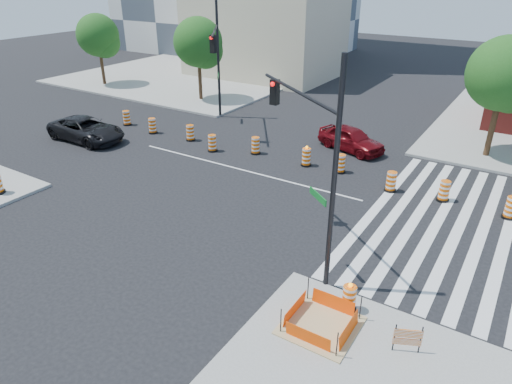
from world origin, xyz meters
TOP-DOWN VIEW (x-y plane):
  - ground at (0.00, 0.00)m, footprint 120.00×120.00m
  - sidewalk_nw at (-18.00, 18.00)m, footprint 22.00×22.00m
  - crosswalk_east at (10.95, 0.00)m, footprint 6.75×13.50m
  - lane_centerline at (0.00, 0.00)m, footprint 14.00×0.12m
  - excavation_pit at (9.00, -9.00)m, footprint 2.20×2.20m
  - beige_midrise at (-12.00, 22.00)m, footprint 14.00×10.00m
  - red_coupe at (3.90, 6.08)m, footprint 4.62×2.99m
  - dark_suv at (-11.11, -1.36)m, footprint 5.34×2.48m
  - signal_pole_se at (6.95, -5.97)m, footprint 4.77×3.70m
  - signal_pole_nw at (-6.01, 6.01)m, footprint 3.60×5.23m
  - pit_drum at (9.42, -7.85)m, footprint 0.54×0.54m
  - barricade at (11.49, -8.63)m, footprint 0.75×0.37m
  - tree_north_a at (-22.25, 9.78)m, footprint 3.79×3.79m
  - tree_north_b at (-11.09, 10.38)m, footprint 3.93×3.93m
  - tree_north_c at (11.13, 9.29)m, footprint 4.07×4.07m
  - median_drum_0 at (-11.35, 2.28)m, footprint 0.60×0.60m
  - median_drum_1 at (-8.56, 1.95)m, footprint 0.60×0.60m
  - median_drum_2 at (-5.47, 2.19)m, footprint 0.60×0.60m
  - median_drum_3 at (-3.11, 1.42)m, footprint 0.60×0.60m
  - median_drum_4 at (-0.67, 2.47)m, footprint 0.60×0.60m
  - median_drum_5 at (2.72, 2.44)m, footprint 0.60×0.60m
  - median_drum_6 at (4.72, 2.58)m, footprint 0.60×0.60m
  - median_drum_7 at (7.76, 1.77)m, footprint 0.60×0.60m
  - median_drum_8 at (10.21, 2.09)m, footprint 0.60×0.60m
  - median_drum_9 at (13.08, 1.90)m, footprint 0.60×0.60m

SIDE VIEW (x-z plane):
  - ground at x=0.00m, z-range 0.00..0.00m
  - lane_centerline at x=0.00m, z-range 0.00..0.01m
  - crosswalk_east at x=10.95m, z-range 0.00..0.01m
  - sidewalk_nw at x=-18.00m, z-range 0.00..0.15m
  - excavation_pit at x=9.00m, z-range -0.23..0.67m
  - median_drum_0 at x=-11.35m, z-range -0.03..0.99m
  - median_drum_1 at x=-8.56m, z-range -0.03..0.99m
  - median_drum_2 at x=-5.47m, z-range -0.03..0.99m
  - median_drum_3 at x=-3.11m, z-range -0.03..0.99m
  - median_drum_4 at x=-0.67m, z-range -0.03..0.99m
  - median_drum_6 at x=4.72m, z-range -0.03..0.99m
  - median_drum_7 at x=7.76m, z-range -0.03..0.99m
  - median_drum_8 at x=10.21m, z-range -0.03..0.99m
  - median_drum_9 at x=13.08m, z-range -0.03..0.99m
  - median_drum_5 at x=2.72m, z-range -0.10..1.08m
  - pit_drum at x=9.42m, z-range 0.06..1.12m
  - barricade at x=11.49m, z-range 0.20..1.14m
  - red_coupe at x=3.90m, z-range 0.00..1.46m
  - dark_suv at x=-11.11m, z-range 0.00..1.48m
  - tree_north_a at x=-22.25m, z-range 1.11..7.55m
  - tree_north_b at x=-11.09m, z-range 1.15..7.83m
  - tree_north_c at x=11.13m, z-range 1.18..8.10m
  - signal_pole_se at x=6.95m, z-range 0.89..8.70m
  - beige_midrise at x=-12.00m, z-range 0.00..10.00m
  - signal_pole_nw at x=-6.01m, z-range 0.93..9.14m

